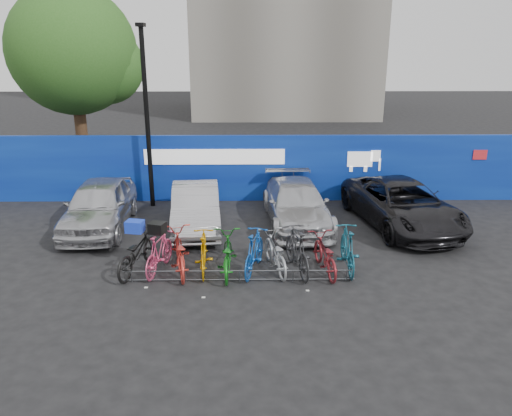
{
  "coord_description": "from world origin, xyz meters",
  "views": [
    {
      "loc": [
        0.27,
        -11.52,
        5.48
      ],
      "look_at": [
        0.43,
        2.0,
        1.01
      ],
      "focal_mm": 35.0,
      "sensor_mm": 36.0,
      "label": 1
    }
  ],
  "objects_px": {
    "bike_4": "(227,254)",
    "bike_6": "(275,253)",
    "tree": "(79,54)",
    "bike_8": "(325,255)",
    "bike_5": "(254,252)",
    "bike_9": "(348,249)",
    "lamppost": "(147,113)",
    "car_2": "(297,204)",
    "bike_1": "(159,252)",
    "car_1": "(196,207)",
    "bike_rack": "(239,275)",
    "bike_0": "(137,252)",
    "bike_3": "(204,252)",
    "bike_2": "(179,252)",
    "car_3": "(402,204)",
    "bike_7": "(297,251)",
    "car_0": "(99,205)"
  },
  "relations": [
    {
      "from": "car_1",
      "to": "bike_5",
      "type": "xyz_separation_m",
      "value": [
        1.78,
        -3.19,
        -0.12
      ]
    },
    {
      "from": "bike_4",
      "to": "bike_9",
      "type": "height_order",
      "value": "bike_9"
    },
    {
      "from": "car_2",
      "to": "bike_8",
      "type": "xyz_separation_m",
      "value": [
        0.38,
        -3.55,
        -0.19
      ]
    },
    {
      "from": "lamppost",
      "to": "car_2",
      "type": "distance_m",
      "value": 5.92
    },
    {
      "from": "car_0",
      "to": "car_1",
      "type": "bearing_deg",
      "value": -2.49
    },
    {
      "from": "lamppost",
      "to": "bike_6",
      "type": "bearing_deg",
      "value": -52.76
    },
    {
      "from": "bike_0",
      "to": "bike_9",
      "type": "height_order",
      "value": "bike_9"
    },
    {
      "from": "bike_1",
      "to": "bike_9",
      "type": "bearing_deg",
      "value": -167.21
    },
    {
      "from": "car_1",
      "to": "bike_rack",
      "type": "bearing_deg",
      "value": -74.98
    },
    {
      "from": "car_3",
      "to": "bike_1",
      "type": "height_order",
      "value": "car_3"
    },
    {
      "from": "bike_2",
      "to": "tree",
      "type": "bearing_deg",
      "value": -74.78
    },
    {
      "from": "tree",
      "to": "car_1",
      "type": "bearing_deg",
      "value": -52.28
    },
    {
      "from": "bike_6",
      "to": "tree",
      "type": "bearing_deg",
      "value": -66.05
    },
    {
      "from": "bike_0",
      "to": "bike_3",
      "type": "bearing_deg",
      "value": -166.87
    },
    {
      "from": "tree",
      "to": "bike_9",
      "type": "bearing_deg",
      "value": -46.51
    },
    {
      "from": "bike_8",
      "to": "lamppost",
      "type": "bearing_deg",
      "value": -54.63
    },
    {
      "from": "car_3",
      "to": "bike_1",
      "type": "distance_m",
      "value": 7.74
    },
    {
      "from": "lamppost",
      "to": "bike_rack",
      "type": "height_order",
      "value": "lamppost"
    },
    {
      "from": "bike_7",
      "to": "bike_4",
      "type": "bearing_deg",
      "value": -9.98
    },
    {
      "from": "bike_3",
      "to": "bike_6",
      "type": "bearing_deg",
      "value": 178.79
    },
    {
      "from": "bike_3",
      "to": "bike_0",
      "type": "bearing_deg",
      "value": -4.81
    },
    {
      "from": "car_3",
      "to": "bike_8",
      "type": "xyz_separation_m",
      "value": [
        -2.89,
        -3.34,
        -0.24
      ]
    },
    {
      "from": "car_3",
      "to": "bike_9",
      "type": "relative_size",
      "value": 2.72
    },
    {
      "from": "bike_4",
      "to": "tree",
      "type": "bearing_deg",
      "value": -58.62
    },
    {
      "from": "bike_0",
      "to": "bike_3",
      "type": "height_order",
      "value": "bike_0"
    },
    {
      "from": "bike_8",
      "to": "bike_6",
      "type": "bearing_deg",
      "value": -14.65
    },
    {
      "from": "lamppost",
      "to": "bike_3",
      "type": "xyz_separation_m",
      "value": [
        2.3,
        -5.43,
        -2.75
      ]
    },
    {
      "from": "bike_5",
      "to": "bike_9",
      "type": "bearing_deg",
      "value": -163.02
    },
    {
      "from": "bike_4",
      "to": "bike_6",
      "type": "height_order",
      "value": "bike_4"
    },
    {
      "from": "bike_rack",
      "to": "bike_0",
      "type": "height_order",
      "value": "bike_0"
    },
    {
      "from": "bike_5",
      "to": "bike_3",
      "type": "bearing_deg",
      "value": 13.27
    },
    {
      "from": "bike_0",
      "to": "bike_8",
      "type": "relative_size",
      "value": 1.11
    },
    {
      "from": "bike_1",
      "to": "bike_6",
      "type": "bearing_deg",
      "value": -167.21
    },
    {
      "from": "tree",
      "to": "bike_8",
      "type": "relative_size",
      "value": 4.3
    },
    {
      "from": "bike_1",
      "to": "bike_5",
      "type": "xyz_separation_m",
      "value": [
        2.38,
        -0.05,
        0.03
      ]
    },
    {
      "from": "tree",
      "to": "bike_6",
      "type": "distance_m",
      "value": 13.43
    },
    {
      "from": "lamppost",
      "to": "bike_1",
      "type": "xyz_separation_m",
      "value": [
        1.18,
        -5.41,
        -2.75
      ]
    },
    {
      "from": "tree",
      "to": "bike_9",
      "type": "relative_size",
      "value": 4.14
    },
    {
      "from": "tree",
      "to": "lamppost",
      "type": "distance_m",
      "value": 6.14
    },
    {
      "from": "bike_rack",
      "to": "bike_7",
      "type": "relative_size",
      "value": 2.88
    },
    {
      "from": "tree",
      "to": "car_3",
      "type": "bearing_deg",
      "value": -30.07
    },
    {
      "from": "bike_5",
      "to": "bike_9",
      "type": "height_order",
      "value": "bike_9"
    },
    {
      "from": "tree",
      "to": "bike_9",
      "type": "xyz_separation_m",
      "value": [
        9.49,
        -10.01,
        -4.5
      ]
    },
    {
      "from": "bike_5",
      "to": "bike_8",
      "type": "height_order",
      "value": "bike_5"
    },
    {
      "from": "bike_5",
      "to": "bike_9",
      "type": "relative_size",
      "value": 0.96
    },
    {
      "from": "bike_rack",
      "to": "car_2",
      "type": "xyz_separation_m",
      "value": [
        1.74,
        4.05,
        0.5
      ]
    },
    {
      "from": "car_0",
      "to": "bike_0",
      "type": "xyz_separation_m",
      "value": [
        1.81,
        -3.11,
        -0.23
      ]
    },
    {
      "from": "bike_0",
      "to": "bike_8",
      "type": "bearing_deg",
      "value": -166.62
    },
    {
      "from": "lamppost",
      "to": "bike_2",
      "type": "height_order",
      "value": "lamppost"
    },
    {
      "from": "car_0",
      "to": "bike_3",
      "type": "relative_size",
      "value": 2.55
    }
  ]
}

